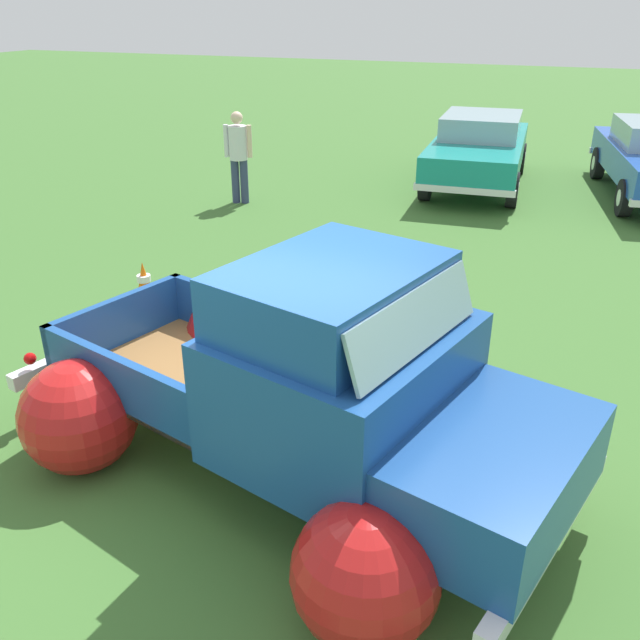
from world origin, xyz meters
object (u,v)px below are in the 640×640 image
Objects in this scene: vintage_pickup_truck at (315,403)px; show_car_0 at (479,148)px; lane_cone_0 at (145,286)px; spectator_0 at (238,152)px.

show_car_0 is at bearing 107.98° from vintage_pickup_truck.
vintage_pickup_truck is 4.03m from lane_cone_0.
spectator_0 is at bearing 104.28° from lane_cone_0.
lane_cone_0 is (-2.71, -7.87, -0.47)m from show_car_0.
vintage_pickup_truck is 8.47m from spectator_0.
vintage_pickup_truck reaches higher than show_car_0.
spectator_0 is (-3.95, -3.03, 0.18)m from show_car_0.
show_car_0 is at bearing 113.03° from spectator_0.
lane_cone_0 is (-3.25, 2.35, -0.45)m from vintage_pickup_truck.
vintage_pickup_truck reaches higher than spectator_0.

